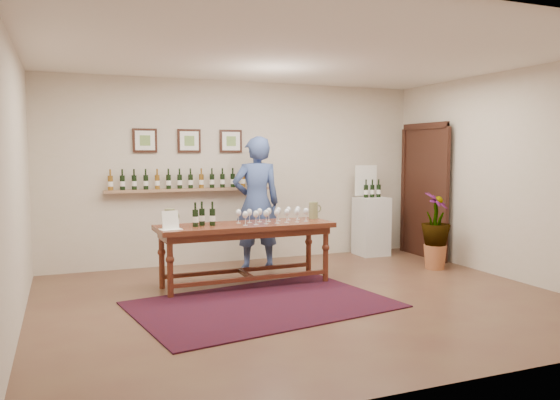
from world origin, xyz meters
name	(u,v)px	position (x,y,z in m)	size (l,w,h in m)	color
ground	(305,300)	(0.00, 0.00, 0.00)	(6.00, 6.00, 0.00)	#563025
room_shell	(378,189)	(2.11, 1.86, 1.12)	(6.00, 6.00, 6.00)	beige
rug	(263,304)	(-0.54, -0.02, 0.01)	(2.78, 1.85, 0.01)	#4F0E10
tasting_table	(245,233)	(-0.43, 0.93, 0.68)	(2.27, 0.77, 0.80)	#462511
table_glasses	(273,215)	(-0.05, 0.93, 0.89)	(1.34, 0.31, 0.19)	white
table_bottles	(203,215)	(-0.97, 0.94, 0.94)	(0.26, 0.15, 0.28)	black
pitcher_left	(170,218)	(-1.39, 0.91, 0.91)	(0.15, 0.15, 0.23)	olive
pitcher_right	(313,210)	(0.62, 1.10, 0.91)	(0.15, 0.15, 0.23)	olive
menu_card	(170,220)	(-1.41, 0.78, 0.91)	(0.24, 0.18, 0.22)	white
display_pedestal	(371,226)	(2.18, 2.15, 0.48)	(0.48, 0.48, 0.96)	silver
pedestal_bottles	(372,189)	(2.18, 2.14, 1.10)	(0.28, 0.07, 0.28)	black
info_sign	(366,180)	(2.13, 2.26, 1.24)	(0.40, 0.02, 0.55)	white
potted_plant	(436,231)	(2.47, 0.84, 0.57)	(0.72, 0.72, 0.97)	#A65E37
person	(256,203)	(0.04, 1.84, 0.97)	(0.71, 0.46, 1.94)	#34487C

